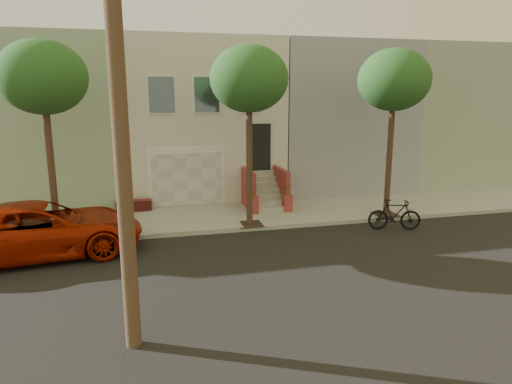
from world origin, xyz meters
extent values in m
plane|color=black|center=(0.00, 0.00, 0.00)|extent=(90.00, 90.00, 0.00)
cube|color=gray|center=(0.00, 5.35, 0.07)|extent=(40.00, 3.70, 0.15)
cube|color=beige|center=(0.00, 11.20, 3.65)|extent=(7.00, 8.00, 7.00)
cube|color=gray|center=(-6.80, 11.20, 3.65)|extent=(6.50, 8.00, 7.00)
cube|color=gray|center=(6.80, 11.20, 3.65)|extent=(6.50, 8.00, 7.00)
cube|color=gray|center=(13.30, 11.20, 3.65)|extent=(6.50, 8.00, 7.00)
cube|color=silver|center=(-0.90, 7.22, 1.40)|extent=(3.20, 0.12, 2.50)
cube|color=beige|center=(-0.90, 7.16, 1.30)|extent=(2.90, 0.06, 2.20)
cube|color=gray|center=(-0.90, 5.35, 0.16)|extent=(3.20, 3.70, 0.02)
cube|color=maroon|center=(-3.10, 6.90, 0.37)|extent=(1.40, 0.45, 0.44)
cube|color=black|center=(2.20, 7.17, 2.55)|extent=(1.00, 0.06, 2.00)
cube|color=#3F4751|center=(-1.80, 7.17, 4.75)|extent=(1.00, 0.06, 1.40)
cube|color=silver|center=(-1.80, 7.19, 4.75)|extent=(1.15, 0.05, 1.55)
cube|color=#3F4751|center=(0.00, 7.17, 4.75)|extent=(1.00, 0.06, 1.40)
cube|color=silver|center=(0.00, 7.19, 4.75)|extent=(1.15, 0.05, 1.55)
cube|color=#3F4751|center=(1.80, 7.17, 4.75)|extent=(1.00, 0.06, 1.40)
cube|color=silver|center=(1.80, 7.19, 4.75)|extent=(1.15, 0.05, 1.55)
cube|color=gray|center=(2.20, 5.38, 0.25)|extent=(1.20, 0.28, 0.20)
cube|color=gray|center=(2.20, 5.66, 0.45)|extent=(1.20, 0.28, 0.20)
cube|color=gray|center=(2.20, 5.94, 0.65)|extent=(1.20, 0.28, 0.20)
cube|color=gray|center=(2.20, 6.22, 0.85)|extent=(1.20, 0.28, 0.20)
cube|color=gray|center=(2.20, 6.50, 1.05)|extent=(1.20, 0.28, 0.20)
cube|color=gray|center=(2.20, 6.78, 1.25)|extent=(1.20, 0.28, 0.20)
cube|color=gray|center=(2.20, 7.06, 1.45)|extent=(1.20, 0.28, 0.20)
cube|color=maroon|center=(1.50, 6.22, 0.95)|extent=(0.18, 1.96, 1.60)
cube|color=maroon|center=(2.90, 6.22, 0.95)|extent=(0.18, 1.96, 1.60)
cube|color=maroon|center=(1.50, 5.34, 0.50)|extent=(0.35, 0.35, 0.70)
imported|color=#1C4C1B|center=(1.50, 5.34, 1.07)|extent=(0.40, 0.35, 0.45)
cube|color=maroon|center=(2.90, 5.34, 0.50)|extent=(0.35, 0.35, 0.70)
imported|color=#1C4C1B|center=(2.90, 5.34, 1.07)|extent=(0.41, 0.35, 0.45)
cube|color=#2D2116|center=(-5.50, 3.90, 0.15)|extent=(0.90, 0.90, 0.02)
cylinder|color=#342217|center=(-5.50, 3.90, 2.25)|extent=(0.22, 0.22, 4.20)
ellipsoid|color=#1C4C1B|center=(-5.50, 3.90, 5.30)|extent=(2.70, 2.57, 2.29)
cube|color=#2D2116|center=(1.00, 3.90, 0.15)|extent=(0.90, 0.90, 0.02)
cylinder|color=#342217|center=(1.00, 3.90, 2.25)|extent=(0.22, 0.22, 4.20)
ellipsoid|color=#1C4C1B|center=(1.00, 3.90, 5.30)|extent=(2.70, 2.57, 2.29)
cube|color=#2D2116|center=(6.50, 3.90, 0.15)|extent=(0.90, 0.90, 0.02)
cylinder|color=#342217|center=(6.50, 3.90, 2.25)|extent=(0.22, 0.22, 4.20)
ellipsoid|color=#1C4C1B|center=(6.50, 3.90, 5.30)|extent=(2.70, 2.57, 2.29)
cylinder|color=#4B3322|center=(-3.00, -3.20, 5.00)|extent=(0.30, 0.30, 10.00)
imported|color=#A11902|center=(-5.75, 2.65, 0.82)|extent=(6.26, 3.55, 1.65)
imported|color=black|center=(6.01, 2.46, 0.56)|extent=(1.93, 1.06, 1.12)
camera|label=1|loc=(-2.64, -11.62, 4.84)|focal=31.95mm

